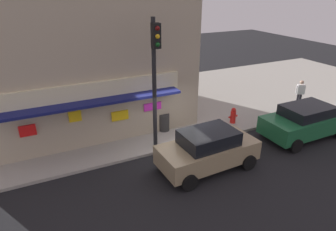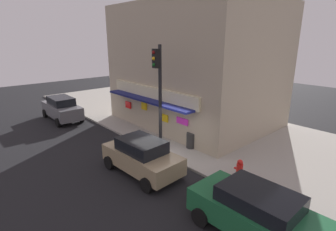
% 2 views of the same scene
% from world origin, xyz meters
% --- Properties ---
extents(ground_plane, '(58.38, 58.38, 0.00)m').
position_xyz_m(ground_plane, '(0.00, 0.00, 0.00)').
color(ground_plane, black).
extents(sidewalk, '(38.92, 10.25, 0.13)m').
position_xyz_m(sidewalk, '(0.00, 5.13, 0.06)').
color(sidewalk, '#A39E93').
rests_on(sidewalk, ground_plane).
extents(corner_building, '(10.56, 8.80, 8.13)m').
position_xyz_m(corner_building, '(-2.98, 5.69, 4.19)').
color(corner_building, tan).
rests_on(corner_building, sidewalk).
extents(traffic_light, '(0.32, 0.58, 5.63)m').
position_xyz_m(traffic_light, '(-0.66, 0.32, 3.71)').
color(traffic_light, black).
rests_on(traffic_light, sidewalk).
extents(fire_hydrant, '(0.53, 0.29, 0.85)m').
position_xyz_m(fire_hydrant, '(4.05, 0.99, 0.54)').
color(fire_hydrant, red).
rests_on(fire_hydrant, sidewalk).
extents(trash_can, '(0.54, 0.54, 0.88)m').
position_xyz_m(trash_can, '(0.40, 1.77, 0.57)').
color(trash_can, '#2D2D2D').
rests_on(trash_can, sidewalk).
extents(pedestrian, '(0.50, 0.53, 1.67)m').
position_xyz_m(pedestrian, '(8.85, 1.05, 1.04)').
color(pedestrian, black).
rests_on(pedestrian, sidewalk).
extents(potted_plant_by_doorway, '(0.53, 0.53, 0.83)m').
position_xyz_m(potted_plant_by_doorway, '(0.51, 2.89, 0.55)').
color(potted_plant_by_doorway, gray).
rests_on(potted_plant_by_doorway, sidewalk).
extents(parked_car_green, '(4.32, 2.12, 1.63)m').
position_xyz_m(parked_car_green, '(6.36, -1.57, 0.85)').
color(parked_car_green, '#1E6038').
rests_on(parked_car_green, ground_plane).
extents(parked_car_tan, '(4.07, 2.15, 1.66)m').
position_xyz_m(parked_car_tan, '(0.65, -1.83, 0.85)').
color(parked_car_tan, '#9E8966').
rests_on(parked_car_tan, ground_plane).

